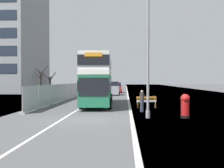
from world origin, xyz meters
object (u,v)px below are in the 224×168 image
(double_decker_bus, at_px, (98,79))
(lamppost_foreground, at_px, (148,50))
(pedestrian_at_kerb, at_px, (142,101))
(car_oncoming_near, at_px, (114,89))
(roadworks_barrier, at_px, (146,101))
(red_pillar_postbox, at_px, (185,105))
(car_receding_far, at_px, (103,86))
(car_receding_mid, at_px, (117,88))

(double_decker_bus, relative_size, lamppost_foreground, 1.15)
(double_decker_bus, bearing_deg, lamppost_foreground, -63.07)
(double_decker_bus, bearing_deg, pedestrian_at_kerb, -51.23)
(car_oncoming_near, distance_m, pedestrian_at_kerb, 23.13)
(roadworks_barrier, xyz_separation_m, car_oncoming_near, (-3.94, 20.05, 0.41))
(red_pillar_postbox, xyz_separation_m, roadworks_barrier, (-2.07, 5.93, -0.21))
(lamppost_foreground, relative_size, car_oncoming_near, 2.45)
(double_decker_bus, xyz_separation_m, pedestrian_at_kerb, (4.09, -5.09, -1.74))
(roadworks_barrier, xyz_separation_m, pedestrian_at_kerb, (-0.60, -2.83, 0.20))
(car_receding_far, bearing_deg, pedestrian_at_kerb, -80.61)
(car_oncoming_near, bearing_deg, roadworks_barrier, -78.88)
(car_oncoming_near, bearing_deg, double_decker_bus, -92.39)
(lamppost_foreground, bearing_deg, red_pillar_postbox, 4.71)
(lamppost_foreground, distance_m, roadworks_barrier, 7.25)
(red_pillar_postbox, relative_size, car_oncoming_near, 0.41)
(lamppost_foreground, xyz_separation_m, red_pillar_postbox, (2.49, 0.21, -3.64))
(red_pillar_postbox, height_order, pedestrian_at_kerb, pedestrian_at_kerb)
(car_receding_mid, relative_size, pedestrian_at_kerb, 2.20)
(red_pillar_postbox, height_order, roadworks_barrier, red_pillar_postbox)
(red_pillar_postbox, relative_size, pedestrian_at_kerb, 0.93)
(double_decker_bus, relative_size, car_receding_mid, 2.88)
(double_decker_bus, relative_size, roadworks_barrier, 5.83)
(car_oncoming_near, bearing_deg, lamppost_foreground, -82.35)
(double_decker_bus, relative_size, car_receding_far, 2.87)
(lamppost_foreground, relative_size, pedestrian_at_kerb, 5.49)
(car_oncoming_near, xyz_separation_m, car_receding_far, (-3.45, 18.22, -0.03))
(pedestrian_at_kerb, bearing_deg, car_receding_far, 99.39)
(roadworks_barrier, height_order, pedestrian_at_kerb, pedestrian_at_kerb)
(lamppost_foreground, height_order, red_pillar_postbox, lamppost_foreground)
(pedestrian_at_kerb, bearing_deg, car_oncoming_near, 98.31)
(double_decker_bus, bearing_deg, roadworks_barrier, -25.70)
(car_receding_mid, xyz_separation_m, car_receding_far, (-3.72, 9.63, 0.08))
(pedestrian_at_kerb, bearing_deg, car_receding_mid, 95.59)
(double_decker_bus, height_order, lamppost_foreground, lamppost_foreground)
(lamppost_foreground, xyz_separation_m, roadworks_barrier, (0.42, 6.14, -3.85))
(red_pillar_postbox, relative_size, roadworks_barrier, 0.85)
(car_oncoming_near, height_order, pedestrian_at_kerb, car_oncoming_near)
(lamppost_foreground, distance_m, red_pillar_postbox, 4.41)
(lamppost_foreground, xyz_separation_m, car_receding_mid, (-3.26, 34.78, -3.55))
(car_oncoming_near, bearing_deg, car_receding_far, 100.73)
(red_pillar_postbox, xyz_separation_m, car_receding_far, (-9.46, 44.20, 0.17))
(car_receding_far, bearing_deg, roadworks_barrier, -79.07)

